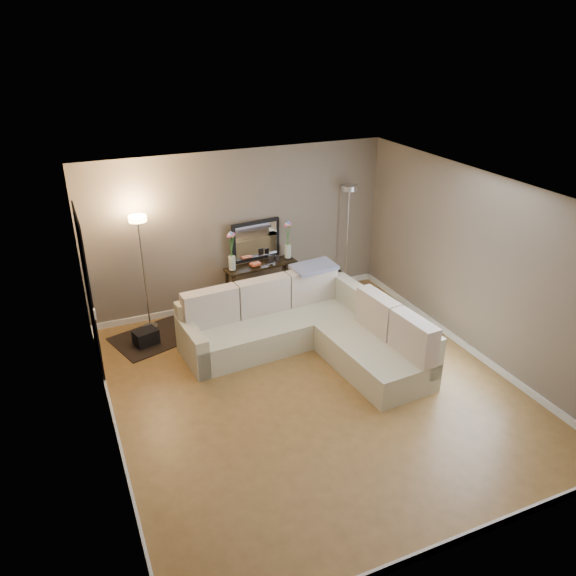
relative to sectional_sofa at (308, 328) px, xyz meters
name	(u,v)px	position (x,y,z in m)	size (l,w,h in m)	color
floor	(312,388)	(-0.36, -0.91, -0.36)	(5.00, 5.50, 0.01)	olive
ceiling	(317,194)	(-0.36, -0.91, 2.25)	(5.00, 5.50, 0.01)	white
wall_back	(240,230)	(-0.36, 1.85, 0.95)	(5.00, 0.02, 2.60)	#7A6D5E
wall_front	(464,438)	(-0.36, -3.67, 0.95)	(5.00, 0.02, 2.60)	#7A6D5E
wall_left	(100,341)	(-2.87, -0.91, 0.95)	(0.02, 5.50, 2.60)	#7A6D5E
wall_right	(478,267)	(2.15, -0.91, 0.95)	(0.02, 5.50, 2.60)	#7A6D5E
baseboard_back	(243,300)	(-0.36, 1.83, -0.30)	(5.00, 0.03, 0.10)	white
baseboard_front	(444,545)	(-0.36, -3.64, -0.30)	(5.00, 0.03, 0.10)	white
baseboard_left	(117,434)	(-2.84, -0.91, -0.30)	(0.03, 5.50, 0.10)	white
baseboard_right	(465,345)	(2.13, -0.91, -0.30)	(0.03, 5.50, 0.10)	white
doorway	(89,293)	(-2.84, 0.79, 0.75)	(0.02, 1.20, 2.20)	black
switch_plate	(95,314)	(-2.84, -0.06, 0.85)	(0.02, 0.08, 0.12)	white
sectional_sofa	(308,328)	(0.00, 0.00, 0.00)	(2.88, 2.65, 0.95)	beige
throw_blanket	(314,267)	(0.43, 0.70, 0.61)	(0.68, 0.39, 0.05)	gray
console_table	(257,283)	(-0.18, 1.60, 0.07)	(1.24, 0.47, 0.75)	black
leaning_mirror	(256,241)	(-0.12, 1.76, 0.76)	(0.86, 0.14, 0.67)	black
table_decor	(262,262)	(-0.10, 1.57, 0.45)	(0.52, 0.13, 0.12)	#E05427
flower_vase_left	(232,254)	(-0.61, 1.54, 0.69)	(0.14, 0.12, 0.64)	silver
flower_vase_right	(288,242)	(0.41, 1.66, 0.69)	(0.14, 0.12, 0.64)	silver
floor_lamp_lit	(141,251)	(-1.99, 1.57, 0.94)	(0.32, 0.32, 1.83)	silver
floor_lamp_unlit	(348,217)	(1.50, 1.60, 0.99)	(0.32, 0.32, 1.90)	silver
charcoal_rug	(156,337)	(-1.98, 1.21, -0.34)	(1.19, 0.89, 0.02)	black
black_bag	(146,337)	(-2.14, 1.06, -0.22)	(0.34, 0.24, 0.22)	black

